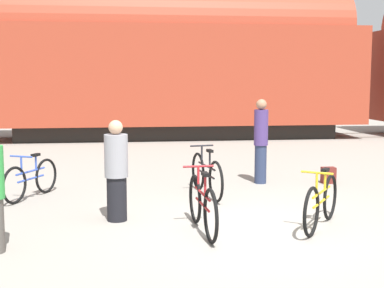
{
  "coord_description": "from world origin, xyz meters",
  "views": [
    {
      "loc": [
        -1.85,
        -7.42,
        2.21
      ],
      "look_at": [
        -0.76,
        1.48,
        1.1
      ],
      "focal_mm": 50.0,
      "sensor_mm": 36.0,
      "label": 1
    }
  ],
  "objects_px": {
    "bicycle_maroon": "(202,205)",
    "backpack": "(328,175)",
    "bicycle_blue": "(31,179)",
    "person_in_purple": "(261,140)",
    "person_in_grey": "(116,171)",
    "freight_train": "(177,60)",
    "bicycle_black": "(207,175)",
    "bicycle_yellow": "(321,203)"
  },
  "relations": [
    {
      "from": "person_in_purple",
      "to": "freight_train",
      "type": "bearing_deg",
      "value": -6.96
    },
    {
      "from": "person_in_grey",
      "to": "bicycle_black",
      "type": "bearing_deg",
      "value": -96.34
    },
    {
      "from": "bicycle_maroon",
      "to": "bicycle_black",
      "type": "bearing_deg",
      "value": 80.01
    },
    {
      "from": "bicycle_maroon",
      "to": "bicycle_black",
      "type": "height_order",
      "value": "bicycle_black"
    },
    {
      "from": "bicycle_maroon",
      "to": "backpack",
      "type": "relative_size",
      "value": 5.24
    },
    {
      "from": "bicycle_black",
      "to": "bicycle_yellow",
      "type": "xyz_separation_m",
      "value": [
        1.37,
        -2.34,
        -0.02
      ]
    },
    {
      "from": "bicycle_blue",
      "to": "person_in_purple",
      "type": "xyz_separation_m",
      "value": [
        4.56,
        0.88,
        0.55
      ]
    },
    {
      "from": "freight_train",
      "to": "person_in_grey",
      "type": "bearing_deg",
      "value": -100.0
    },
    {
      "from": "bicycle_maroon",
      "to": "bicycle_blue",
      "type": "distance_m",
      "value": 3.81
    },
    {
      "from": "person_in_purple",
      "to": "backpack",
      "type": "height_order",
      "value": "person_in_purple"
    },
    {
      "from": "person_in_purple",
      "to": "bicycle_blue",
      "type": "bearing_deg",
      "value": 87.86
    },
    {
      "from": "freight_train",
      "to": "person_in_grey",
      "type": "height_order",
      "value": "freight_train"
    },
    {
      "from": "freight_train",
      "to": "bicycle_black",
      "type": "height_order",
      "value": "freight_train"
    },
    {
      "from": "freight_train",
      "to": "bicycle_yellow",
      "type": "height_order",
      "value": "freight_train"
    },
    {
      "from": "bicycle_black",
      "to": "bicycle_yellow",
      "type": "height_order",
      "value": "bicycle_black"
    },
    {
      "from": "backpack",
      "to": "bicycle_yellow",
      "type": "bearing_deg",
      "value": -113.02
    },
    {
      "from": "bicycle_black",
      "to": "person_in_purple",
      "type": "height_order",
      "value": "person_in_purple"
    },
    {
      "from": "bicycle_maroon",
      "to": "person_in_purple",
      "type": "distance_m",
      "value": 3.88
    },
    {
      "from": "bicycle_blue",
      "to": "bicycle_black",
      "type": "bearing_deg",
      "value": -3.41
    },
    {
      "from": "bicycle_black",
      "to": "bicycle_yellow",
      "type": "distance_m",
      "value": 2.71
    },
    {
      "from": "bicycle_yellow",
      "to": "person_in_grey",
      "type": "bearing_deg",
      "value": 165.6
    },
    {
      "from": "person_in_grey",
      "to": "backpack",
      "type": "xyz_separation_m",
      "value": [
        4.39,
        2.46,
        -0.61
      ]
    },
    {
      "from": "bicycle_yellow",
      "to": "backpack",
      "type": "bearing_deg",
      "value": 66.98
    },
    {
      "from": "bicycle_blue",
      "to": "person_in_purple",
      "type": "distance_m",
      "value": 4.68
    },
    {
      "from": "freight_train",
      "to": "bicycle_yellow",
      "type": "xyz_separation_m",
      "value": [
        0.99,
        -12.22,
        -2.49
      ]
    },
    {
      "from": "bicycle_black",
      "to": "person_in_grey",
      "type": "xyz_separation_m",
      "value": [
        -1.65,
        -1.57,
        0.38
      ]
    },
    {
      "from": "person_in_grey",
      "to": "bicycle_yellow",
      "type": "bearing_deg",
      "value": -154.38
    },
    {
      "from": "bicycle_black",
      "to": "person_in_grey",
      "type": "relative_size",
      "value": 1.16
    },
    {
      "from": "bicycle_blue",
      "to": "person_in_grey",
      "type": "relative_size",
      "value": 0.95
    },
    {
      "from": "bicycle_black",
      "to": "person_in_purple",
      "type": "bearing_deg",
      "value": 39.24
    },
    {
      "from": "bicycle_maroon",
      "to": "backpack",
      "type": "bearing_deg",
      "value": 45.9
    },
    {
      "from": "bicycle_maroon",
      "to": "person_in_grey",
      "type": "bearing_deg",
      "value": 147.09
    },
    {
      "from": "freight_train",
      "to": "person_in_grey",
      "type": "xyz_separation_m",
      "value": [
        -2.02,
        -11.45,
        -2.09
      ]
    },
    {
      "from": "bicycle_maroon",
      "to": "backpack",
      "type": "distance_m",
      "value": 4.54
    },
    {
      "from": "freight_train",
      "to": "bicycle_yellow",
      "type": "bearing_deg",
      "value": -85.35
    },
    {
      "from": "bicycle_blue",
      "to": "person_in_purple",
      "type": "height_order",
      "value": "person_in_purple"
    },
    {
      "from": "bicycle_yellow",
      "to": "bicycle_blue",
      "type": "distance_m",
      "value": 5.26
    },
    {
      "from": "bicycle_yellow",
      "to": "person_in_grey",
      "type": "height_order",
      "value": "person_in_grey"
    },
    {
      "from": "bicycle_black",
      "to": "backpack",
      "type": "distance_m",
      "value": 2.89
    },
    {
      "from": "bicycle_maroon",
      "to": "person_in_grey",
      "type": "distance_m",
      "value": 1.51
    },
    {
      "from": "freight_train",
      "to": "bicycle_maroon",
      "type": "relative_size",
      "value": 24.15
    },
    {
      "from": "bicycle_yellow",
      "to": "bicycle_blue",
      "type": "xyz_separation_m",
      "value": [
        -4.61,
        2.54,
        -0.02
      ]
    }
  ]
}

